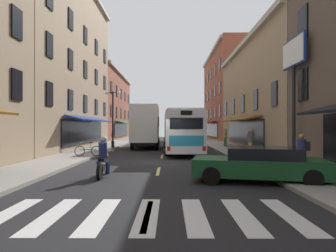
# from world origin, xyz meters

# --- Properties ---
(ground_plane) EXTENTS (34.80, 80.00, 0.10)m
(ground_plane) POSITION_xyz_m (0.00, 0.00, -0.05)
(ground_plane) COLOR black
(lane_centre_dashes) EXTENTS (0.14, 73.90, 0.01)m
(lane_centre_dashes) POSITION_xyz_m (0.00, -0.25, 0.00)
(lane_centre_dashes) COLOR #DBCC4C
(lane_centre_dashes) RESTS_ON ground
(crosswalk_near) EXTENTS (7.10, 2.80, 0.01)m
(crosswalk_near) POSITION_xyz_m (0.00, -10.00, 0.00)
(crosswalk_near) COLOR silver
(crosswalk_near) RESTS_ON ground
(sidewalk_left) EXTENTS (3.00, 80.00, 0.14)m
(sidewalk_left) POSITION_xyz_m (-5.90, 0.00, 0.07)
(sidewalk_left) COLOR gray
(sidewalk_left) RESTS_ON ground
(sidewalk_right) EXTENTS (3.00, 80.00, 0.14)m
(sidewalk_right) POSITION_xyz_m (5.90, 0.00, 0.07)
(sidewalk_right) COLOR gray
(sidewalk_right) RESTS_ON ground
(billboard_sign) EXTENTS (0.40, 2.58, 6.58)m
(billboard_sign) POSITION_xyz_m (7.05, -1.62, 5.07)
(billboard_sign) COLOR black
(billboard_sign) RESTS_ON sidewalk_right
(transit_bus) EXTENTS (2.85, 11.60, 3.27)m
(transit_bus) POSITION_xyz_m (1.42, 6.73, 1.71)
(transit_bus) COLOR white
(transit_bus) RESTS_ON ground
(box_truck) EXTENTS (2.57, 7.23, 3.97)m
(box_truck) POSITION_xyz_m (-1.73, 10.46, 2.02)
(box_truck) COLOR #B21E19
(box_truck) RESTS_ON ground
(sedan_near) EXTENTS (4.98, 2.69, 1.29)m
(sedan_near) POSITION_xyz_m (3.83, -6.09, 0.67)
(sedan_near) COLOR #144723
(sedan_near) RESTS_ON ground
(sedan_mid) EXTENTS (1.96, 4.29, 1.35)m
(sedan_mid) POSITION_xyz_m (-1.93, 22.45, 0.70)
(sedan_mid) COLOR silver
(sedan_mid) RESTS_ON ground
(motorcycle_rider) EXTENTS (0.62, 2.07, 1.66)m
(motorcycle_rider) POSITION_xyz_m (-2.18, -4.99, 0.71)
(motorcycle_rider) COLOR black
(motorcycle_rider) RESTS_ON ground
(bicycle_near) EXTENTS (1.71, 0.48, 0.91)m
(bicycle_near) POSITION_xyz_m (-4.77, 1.82, 0.50)
(bicycle_near) COLOR black
(bicycle_near) RESTS_ON sidewalk_left
(pedestrian_near) EXTENTS (0.52, 0.45, 1.63)m
(pedestrian_near) POSITION_xyz_m (5.91, -5.02, 1.00)
(pedestrian_near) COLOR #4C4C51
(pedestrian_near) RESTS_ON sidewalk_right
(pedestrian_mid) EXTENTS (0.36, 0.36, 1.82)m
(pedestrian_mid) POSITION_xyz_m (5.95, 11.15, 1.08)
(pedestrian_mid) COLOR #33663F
(pedestrian_mid) RESTS_ON sidewalk_right
(pedestrian_far) EXTENTS (0.36, 0.36, 1.71)m
(pedestrian_far) POSITION_xyz_m (6.62, 4.63, 1.02)
(pedestrian_far) COLOR #4C4C51
(pedestrian_far) RESTS_ON sidewalk_right
(pedestrian_rear) EXTENTS (0.36, 0.36, 1.74)m
(pedestrian_rear) POSITION_xyz_m (6.12, 3.25, 1.04)
(pedestrian_rear) COLOR #B29947
(pedestrian_rear) RESTS_ON sidewalk_right
(street_lamp_twin) EXTENTS (1.42, 0.32, 5.20)m
(street_lamp_twin) POSITION_xyz_m (-4.70, 9.50, 3.02)
(street_lamp_twin) COLOR black
(street_lamp_twin) RESTS_ON sidewalk_left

